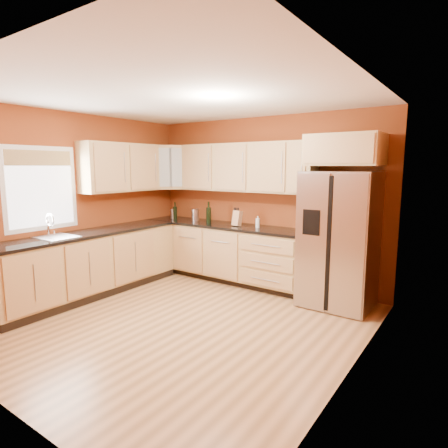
{
  "coord_description": "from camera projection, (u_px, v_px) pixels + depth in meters",
  "views": [
    {
      "loc": [
        2.87,
        -3.19,
        1.84
      ],
      "look_at": [
        0.01,
        0.9,
        1.07
      ],
      "focal_mm": 30.0,
      "sensor_mm": 36.0,
      "label": 1
    }
  ],
  "objects": [
    {
      "name": "floor",
      "position": [
        180.0,
        321.0,
        4.49
      ],
      "size": [
        4.0,
        4.0,
        0.0
      ],
      "primitive_type": "plane",
      "color": "olive",
      "rests_on": "ground"
    },
    {
      "name": "ceiling",
      "position": [
        176.0,
        96.0,
        4.1
      ],
      "size": [
        4.0,
        4.0,
        0.0
      ],
      "primitive_type": "plane",
      "color": "white",
      "rests_on": "wall_back"
    },
    {
      "name": "wall_back",
      "position": [
        263.0,
        201.0,
        5.92
      ],
      "size": [
        4.0,
        0.04,
        2.6
      ],
      "primitive_type": "cube",
      "color": "brown",
      "rests_on": "floor"
    },
    {
      "name": "wall_left",
      "position": [
        75.0,
        204.0,
        5.43
      ],
      "size": [
        0.04,
        4.0,
        2.6
      ],
      "primitive_type": "cube",
      "color": "brown",
      "rests_on": "floor"
    },
    {
      "name": "wall_right",
      "position": [
        355.0,
        231.0,
        3.16
      ],
      "size": [
        0.04,
        4.0,
        2.6
      ],
      "primitive_type": "cube",
      "color": "brown",
      "rests_on": "floor"
    },
    {
      "name": "base_cabinets_back",
      "position": [
        224.0,
        253.0,
        6.12
      ],
      "size": [
        2.9,
        0.6,
        0.88
      ],
      "primitive_type": "cube",
      "color": "tan",
      "rests_on": "floor"
    },
    {
      "name": "base_cabinets_left",
      "position": [
        91.0,
        265.0,
        5.39
      ],
      "size": [
        0.6,
        2.8,
        0.88
      ],
      "primitive_type": "cube",
      "color": "tan",
      "rests_on": "floor"
    },
    {
      "name": "countertop_back",
      "position": [
        223.0,
        225.0,
        6.04
      ],
      "size": [
        2.9,
        0.62,
        0.04
      ],
      "primitive_type": "cube",
      "color": "black",
      "rests_on": "base_cabinets_back"
    },
    {
      "name": "countertop_left",
      "position": [
        90.0,
        233.0,
        5.31
      ],
      "size": [
        0.62,
        2.8,
        0.04
      ],
      "primitive_type": "cube",
      "color": "black",
      "rests_on": "base_cabinets_left"
    },
    {
      "name": "upper_cabinets_back",
      "position": [
        244.0,
        167.0,
        5.84
      ],
      "size": [
        2.3,
        0.33,
        0.75
      ],
      "primitive_type": "cube",
      "color": "tan",
      "rests_on": "wall_back"
    },
    {
      "name": "upper_cabinets_left",
      "position": [
        121.0,
        167.0,
        5.84
      ],
      "size": [
        0.33,
        1.35,
        0.75
      ],
      "primitive_type": "cube",
      "color": "tan",
      "rests_on": "wall_left"
    },
    {
      "name": "corner_upper_cabinet",
      "position": [
        170.0,
        167.0,
        6.51
      ],
      "size": [
        0.67,
        0.67,
        0.75
      ],
      "primitive_type": "cube",
      "rotation": [
        0.0,
        0.0,
        0.79
      ],
      "color": "tan",
      "rests_on": "wall_back"
    },
    {
      "name": "over_fridge_cabinet",
      "position": [
        345.0,
        150.0,
        4.79
      ],
      "size": [
        0.92,
        0.6,
        0.4
      ],
      "primitive_type": "cube",
      "color": "tan",
      "rests_on": "wall_back"
    },
    {
      "name": "refrigerator",
      "position": [
        339.0,
        240.0,
        4.91
      ],
      "size": [
        0.9,
        0.75,
        1.78
      ],
      "primitive_type": "cube",
      "color": "#B2B2B7",
      "rests_on": "floor"
    },
    {
      "name": "window",
      "position": [
        41.0,
        189.0,
        4.97
      ],
      "size": [
        0.03,
        0.9,
        1.0
      ],
      "primitive_type": "cube",
      "color": "white",
      "rests_on": "wall_left"
    },
    {
      "name": "sink_faucet",
      "position": [
        56.0,
        226.0,
        4.88
      ],
      "size": [
        0.5,
        0.42,
        0.3
      ],
      "primitive_type": null,
      "color": "silver",
      "rests_on": "countertop_left"
    },
    {
      "name": "canister_left",
      "position": [
        195.0,
        215.0,
        6.39
      ],
      "size": [
        0.15,
        0.15,
        0.2
      ],
      "primitive_type": "cylinder",
      "rotation": [
        0.0,
        0.0,
        0.25
      ],
      "color": "#B2B2B7",
      "rests_on": "countertop_back"
    },
    {
      "name": "canister_right",
      "position": [
        174.0,
        214.0,
        6.66
      ],
      "size": [
        0.12,
        0.12,
        0.17
      ],
      "primitive_type": "cylinder",
      "rotation": [
        0.0,
        0.0,
        0.12
      ],
      "color": "#B2B2B7",
      "rests_on": "countertop_back"
    },
    {
      "name": "wine_bottle_a",
      "position": [
        175.0,
        211.0,
        6.56
      ],
      "size": [
        0.09,
        0.09,
        0.31
      ],
      "primitive_type": null,
      "rotation": [
        0.0,
        0.0,
        -0.39
      ],
      "color": "black",
      "rests_on": "countertop_back"
    },
    {
      "name": "wine_bottle_b",
      "position": [
        209.0,
        212.0,
        6.09
      ],
      "size": [
        0.08,
        0.08,
        0.36
      ],
      "primitive_type": null,
      "rotation": [
        0.0,
        0.0,
        -0.06
      ],
      "color": "black",
      "rests_on": "countertop_back"
    },
    {
      "name": "knife_block",
      "position": [
        237.0,
        218.0,
        5.85
      ],
      "size": [
        0.12,
        0.11,
        0.23
      ],
      "primitive_type": "cube",
      "rotation": [
        0.0,
        0.0,
        -0.03
      ],
      "color": "tan",
      "rests_on": "countertop_back"
    },
    {
      "name": "soap_dispenser",
      "position": [
        258.0,
        222.0,
        5.67
      ],
      "size": [
        0.08,
        0.08,
        0.18
      ],
      "primitive_type": "cylinder",
      "rotation": [
        0.0,
        0.0,
        0.43
      ],
      "color": "white",
      "rests_on": "countertop_back"
    }
  ]
}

